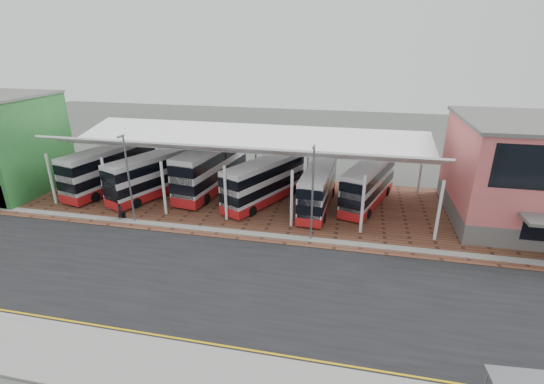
# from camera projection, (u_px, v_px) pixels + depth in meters

# --- Properties ---
(ground) EXTENTS (140.00, 140.00, 0.00)m
(ground) POSITION_uv_depth(u_px,v_px,m) (271.00, 280.00, 27.18)
(ground) COLOR #444742
(road) EXTENTS (120.00, 14.00, 0.02)m
(road) POSITION_uv_depth(u_px,v_px,m) (267.00, 288.00, 26.27)
(road) COLOR black
(road) RESTS_ON ground
(forecourt) EXTENTS (72.00, 16.00, 0.06)m
(forecourt) POSITION_uv_depth(u_px,v_px,m) (319.00, 208.00, 38.61)
(forecourt) COLOR brown
(forecourt) RESTS_ON ground
(sidewalk) EXTENTS (120.00, 4.00, 0.14)m
(sidewalk) POSITION_uv_depth(u_px,v_px,m) (231.00, 383.00, 18.96)
(sidewalk) COLOR gray
(sidewalk) RESTS_ON ground
(north_kerb) EXTENTS (120.00, 0.80, 0.14)m
(north_kerb) POSITION_uv_depth(u_px,v_px,m) (287.00, 237.00, 32.80)
(north_kerb) COLOR gray
(north_kerb) RESTS_ON ground
(yellow_line_near) EXTENTS (120.00, 0.12, 0.01)m
(yellow_line_near) POSITION_uv_depth(u_px,v_px,m) (242.00, 353.00, 20.80)
(yellow_line_near) COLOR #E4AF0A
(yellow_line_near) RESTS_ON road
(yellow_line_far) EXTENTS (120.00, 0.12, 0.01)m
(yellow_line_far) POSITION_uv_depth(u_px,v_px,m) (244.00, 349.00, 21.07)
(yellow_line_far) COLOR #E4AF0A
(yellow_line_far) RESTS_ON road
(canopy) EXTENTS (37.00, 11.63, 7.07)m
(canopy) POSITION_uv_depth(u_px,v_px,m) (242.00, 144.00, 38.93)
(canopy) COLOR white
(canopy) RESTS_ON ground
(shop_green) EXTENTS (6.40, 10.20, 10.22)m
(shop_green) POSITION_uv_depth(u_px,v_px,m) (14.00, 145.00, 41.22)
(shop_green) COLOR #2D7332
(shop_green) RESTS_ON ground
(lamp_west) EXTENTS (0.16, 0.90, 8.07)m
(lamp_west) POSITION_uv_depth(u_px,v_px,m) (128.00, 177.00, 34.06)
(lamp_west) COLOR #575A5F
(lamp_west) RESTS_ON ground
(lamp_east) EXTENTS (0.16, 0.90, 8.07)m
(lamp_east) POSITION_uv_depth(u_px,v_px,m) (313.00, 191.00, 30.91)
(lamp_east) COLOR #575A5F
(lamp_east) RESTS_ON ground
(bus_0) EXTENTS (5.24, 11.67, 4.69)m
(bus_0) POSITION_uv_depth(u_px,v_px,m) (111.00, 168.00, 42.66)
(bus_0) COLOR silver
(bus_0) RESTS_ON forecourt
(bus_1) EXTENTS (6.35, 10.80, 4.40)m
(bus_1) POSITION_uv_depth(u_px,v_px,m) (154.00, 175.00, 41.02)
(bus_1) COLOR silver
(bus_1) RESTS_ON forecourt
(bus_2) EXTENTS (4.37, 12.30, 4.96)m
(bus_2) POSITION_uv_depth(u_px,v_px,m) (211.00, 168.00, 42.26)
(bus_2) COLOR silver
(bus_2) RESTS_ON forecourt
(bus_3) EXTENTS (6.66, 10.58, 4.34)m
(bus_3) POSITION_uv_depth(u_px,v_px,m) (264.00, 182.00, 39.22)
(bus_3) COLOR silver
(bus_3) RESTS_ON forecourt
(bus_4) EXTENTS (2.89, 10.05, 4.10)m
(bus_4) POSITION_uv_depth(u_px,v_px,m) (318.00, 188.00, 37.91)
(bus_4) COLOR silver
(bus_4) RESTS_ON forecourt
(bus_5) EXTENTS (5.44, 10.54, 4.25)m
(bus_5) POSITION_uv_depth(u_px,v_px,m) (368.00, 184.00, 38.72)
(bus_5) COLOR silver
(bus_5) RESTS_ON forecourt
(pedestrian) EXTENTS (0.39, 0.60, 1.64)m
(pedestrian) POSITION_uv_depth(u_px,v_px,m) (120.00, 212.00, 35.68)
(pedestrian) COLOR black
(pedestrian) RESTS_ON forecourt
(suitcase) EXTENTS (0.35, 0.25, 0.60)m
(suitcase) POSITION_uv_depth(u_px,v_px,m) (123.00, 215.00, 36.21)
(suitcase) COLOR black
(suitcase) RESTS_ON forecourt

